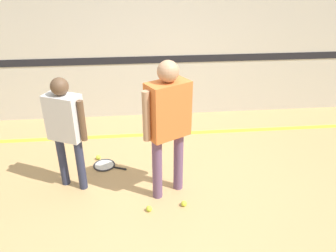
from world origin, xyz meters
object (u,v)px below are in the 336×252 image
Objects in this scene: person_instructor at (168,117)px; person_student_left at (65,123)px; tennis_ball_near_instructor at (184,204)px; tennis_ball_by_spare_racket at (98,157)px; racket_spare_on_floor at (105,165)px; tennis_ball_stray_left at (149,209)px.

person_instructor is 1.19m from person_student_left.
tennis_ball_by_spare_racket is at bearing 134.42° from tennis_ball_near_instructor.
tennis_ball_by_spare_racket reaches higher than racket_spare_on_floor.
tennis_ball_near_instructor reaches higher than racket_spare_on_floor.
person_student_left is 21.50× the size of tennis_ball_by_spare_racket.
person_instructor is 1.03m from tennis_ball_near_instructor.
tennis_ball_by_spare_racket is 1.00× the size of tennis_ball_stray_left.
tennis_ball_by_spare_racket is at bearing 109.97° from person_instructor.
tennis_ball_stray_left is (0.91, -0.57, -0.84)m from person_student_left.
person_student_left is at bearing 140.00° from person_instructor.
tennis_ball_by_spare_racket is at bearing 93.08° from person_student_left.
person_instructor is 24.91× the size of tennis_ball_near_instructor.
tennis_ball_near_instructor is 1.54m from tennis_ball_by_spare_racket.
person_student_left is (-1.16, 0.24, -0.14)m from person_instructor.
tennis_ball_near_instructor is 1.00× the size of tennis_ball_by_spare_racket.
person_student_left is 1.36m from tennis_ball_stray_left.
person_student_left is at bearing -112.32° from tennis_ball_by_spare_racket.
racket_spare_on_floor is 1.34m from tennis_ball_near_instructor.
tennis_ball_stray_left is (0.67, -1.15, 0.00)m from tennis_ball_by_spare_racket.
racket_spare_on_floor is 7.72× the size of tennis_ball_stray_left.
racket_spare_on_floor is at bearing 136.36° from tennis_ball_near_instructor.
person_student_left is at bearing 148.09° from tennis_ball_stray_left.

